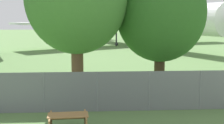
{
  "coord_description": "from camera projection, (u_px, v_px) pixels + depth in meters",
  "views": [
    {
      "loc": [
        -2.78,
        -3.97,
        4.51
      ],
      "look_at": [
        -1.63,
        13.74,
        2.0
      ],
      "focal_mm": 50.0,
      "sensor_mm": 36.0,
      "label": 1
    }
  ],
  "objects": [
    {
      "name": "perimeter_fence",
      "position": [
        149.0,
        91.0,
        15.21
      ],
      "size": [
        56.07,
        0.07,
        1.96
      ],
      "color": "slate",
      "rests_on": "ground"
    },
    {
      "name": "airplane",
      "position": [
        133.0,
        19.0,
        50.49
      ],
      "size": [
        36.02,
        43.32,
        12.05
      ],
      "rotation": [
        0.0,
        0.0,
        -1.14
      ],
      "color": "white",
      "rests_on": "ground"
    },
    {
      "name": "picnic_bench_open_grass",
      "position": [
        68.0,
        122.0,
        12.27
      ],
      "size": [
        1.68,
        1.51,
        0.76
      ],
      "rotation": [
        0.0,
        0.0,
        0.07
      ],
      "color": "olive",
      "rests_on": "ground"
    },
    {
      "name": "tree_near_hangar",
      "position": [
        161.0,
        13.0,
        17.68
      ],
      "size": [
        5.1,
        5.1,
        7.62
      ],
      "color": "#4C3823",
      "rests_on": "ground"
    }
  ]
}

